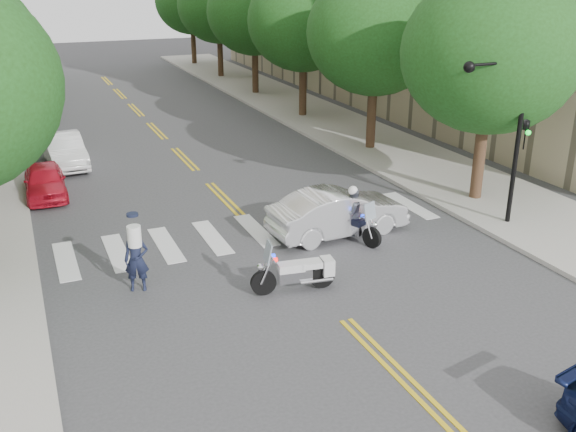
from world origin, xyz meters
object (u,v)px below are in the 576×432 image
motorcycle_police (351,216)px  officer_standing (137,260)px  motorcycle_parked (300,272)px  convertible (338,212)px

motorcycle_police → officer_standing: (-7.08, -0.79, 0.08)m
motorcycle_police → motorcycle_parked: 3.93m
motorcycle_police → officer_standing: 7.12m
convertible → officer_standing: bearing=97.7°
officer_standing → convertible: 7.06m
officer_standing → convertible: officer_standing is taller
officer_standing → convertible: (6.92, 1.37, -0.14)m
officer_standing → convertible: size_ratio=0.39×
motorcycle_police → convertible: size_ratio=0.47×
motorcycle_parked → officer_standing: (-4.12, 1.78, 0.38)m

